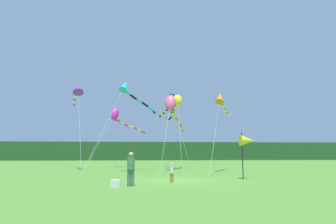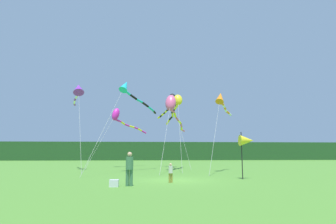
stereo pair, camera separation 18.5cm
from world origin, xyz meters
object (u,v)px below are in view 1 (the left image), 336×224
at_px(kite_rainbow, 172,106).
at_px(kite_purple, 78,90).
at_px(cooler_box, 116,183).
at_px(kite_magenta, 118,117).
at_px(kite_black, 172,101).
at_px(kite_yellow, 176,104).
at_px(kite_cyan, 129,91).
at_px(kite_orange, 221,100).
at_px(person_adult, 131,167).
at_px(person_child, 172,172).
at_px(banner_flag_pole, 247,141).

distance_m(kite_rainbow, kite_purple, 9.43).
height_order(cooler_box, kite_magenta, kite_magenta).
bearing_deg(kite_black, kite_yellow, -86.77).
distance_m(cooler_box, kite_cyan, 12.60).
xyz_separation_m(kite_cyan, kite_orange, (8.13, -0.89, -0.89)).
height_order(person_adult, kite_yellow, kite_yellow).
distance_m(person_child, kite_black, 16.15).
height_order(kite_magenta, kite_orange, kite_orange).
xyz_separation_m(kite_magenta, kite_orange, (9.80, -8.46, 0.52)).
xyz_separation_m(cooler_box, kite_orange, (8.09, 9.59, 6.11)).
height_order(kite_purple, kite_orange, kite_purple).
bearing_deg(kite_purple, kite_cyan, -27.12).
bearing_deg(kite_magenta, kite_cyan, -77.60).
distance_m(person_child, kite_cyan, 11.36).
bearing_deg(kite_cyan, kite_orange, -6.24).
xyz_separation_m(kite_rainbow, kite_cyan, (-3.95, -1.30, 1.15)).
distance_m(cooler_box, kite_orange, 13.96).
bearing_deg(kite_orange, kite_purple, 165.07).
height_order(banner_flag_pole, kite_orange, kite_orange).
xyz_separation_m(person_child, kite_rainbow, (1.00, 10.08, 5.43)).
height_order(person_adult, person_child, person_adult).
distance_m(person_adult, cooler_box, 1.07).
relative_size(kite_yellow, kite_black, 1.23).
bearing_deg(banner_flag_pole, kite_orange, 88.41).
relative_size(person_child, kite_cyan, 0.11).
bearing_deg(banner_flag_pole, kite_purple, 143.21).
height_order(person_child, kite_orange, kite_orange).
bearing_deg(banner_flag_pole, person_adult, -156.92).
xyz_separation_m(kite_rainbow, kite_purple, (-9.16, 1.37, 1.74)).
bearing_deg(kite_purple, banner_flag_pole, -36.79).
bearing_deg(kite_orange, kite_magenta, 139.20).
relative_size(banner_flag_pole, kite_cyan, 0.32).
distance_m(person_child, kite_rainbow, 11.49).
distance_m(person_adult, kite_magenta, 18.62).
xyz_separation_m(banner_flag_pole, kite_rainbow, (-4.01, 8.48, 3.63)).
distance_m(kite_cyan, kite_black, 7.30).
distance_m(person_adult, kite_cyan, 12.02).
relative_size(kite_yellow, kite_cyan, 1.10).
height_order(person_adult, kite_magenta, kite_magenta).
bearing_deg(person_child, kite_yellow, 82.36).
xyz_separation_m(kite_cyan, kite_black, (4.39, 5.83, 0.17)).
height_order(person_adult, kite_black, kite_black).
relative_size(kite_cyan, kite_orange, 1.31).
distance_m(kite_magenta, kite_orange, 12.95).
xyz_separation_m(banner_flag_pole, kite_magenta, (-9.62, 14.75, 3.36)).
distance_m(banner_flag_pole, kite_cyan, 11.74).
bearing_deg(banner_flag_pole, kite_cyan, 137.95).
bearing_deg(person_child, kite_orange, 56.68).
xyz_separation_m(kite_rainbow, kite_orange, (4.18, -2.19, 0.26)).
bearing_deg(kite_cyan, kite_yellow, 34.15).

